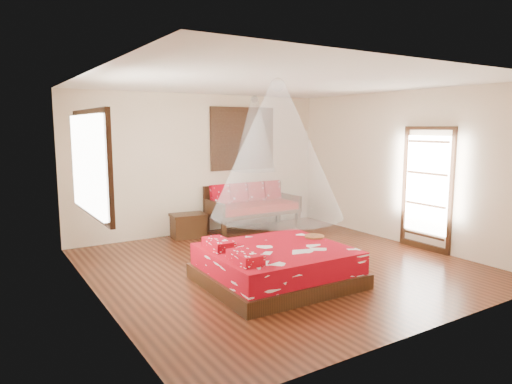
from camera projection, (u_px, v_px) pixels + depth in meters
The scene contains 10 objects.
room at pixel (280, 176), 6.97m from camera, with size 5.54×5.54×2.84m.
bed at pixel (275, 265), 6.31m from camera, with size 1.99×1.81×0.63m.
daybed at pixel (251, 205), 9.60m from camera, with size 1.92×0.85×0.97m.
storage_chest at pixel (188, 225), 8.95m from camera, with size 0.72×0.56×0.46m.
shutter_panel at pixel (243, 139), 9.68m from camera, with size 1.52×0.06×1.32m.
window_left at pixel (93, 164), 5.67m from camera, with size 0.10×1.74×1.34m.
glazed_door at pixel (427, 189), 7.95m from camera, with size 0.08×1.02×2.16m.
wine_tray at pixel (315, 233), 6.86m from camera, with size 0.30×0.30×0.24m.
mosquito_net_main at pixel (277, 150), 6.09m from camera, with size 1.80×1.80×1.80m, color white.
mosquito_net_daybed at pixel (254, 134), 9.27m from camera, with size 0.86×0.86×1.50m, color white.
Camera 1 is at (-4.00, -5.68, 2.16)m, focal length 32.00 mm.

